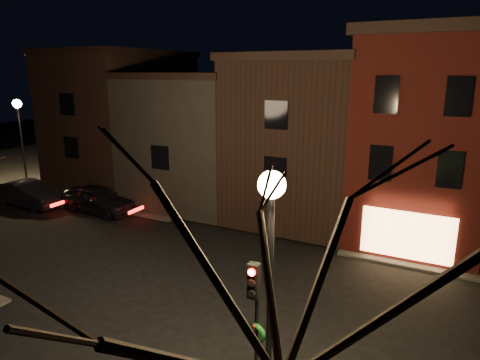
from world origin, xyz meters
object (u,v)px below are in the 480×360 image
traffic_signal (255,313)px  parked_car_a (99,199)px  bare_tree_right (285,244)px  street_lamp_near (271,234)px  parked_car_b (28,194)px  street_lamp_far (19,119)px

traffic_signal → parked_car_a: traffic_signal is taller
traffic_signal → bare_tree_right: (1.90, -2.99, 3.34)m
bare_tree_right → street_lamp_near: bearing=117.5°
bare_tree_right → parked_car_b: bare_tree_right is taller
street_lamp_far → parked_car_a: 10.19m
parked_car_b → parked_car_a: bearing=-77.4°
bare_tree_right → parked_car_b: bearing=152.3°
street_lamp_far → street_lamp_near: bearing=-25.8°
traffic_signal → parked_car_a: bearing=147.2°
bare_tree_right → parked_car_a: 22.38m
street_lamp_far → traffic_signal: bearing=-25.5°
street_lamp_far → traffic_signal: 27.35m
street_lamp_far → bare_tree_right: 30.32m
street_lamp_near → parked_car_b: (-21.17, 9.31, -4.36)m
bare_tree_right → parked_car_b: size_ratio=1.70×
parked_car_a → traffic_signal: bearing=-120.6°
traffic_signal → parked_car_b: (-20.57, 8.82, -1.98)m
traffic_signal → bare_tree_right: 4.87m
street_lamp_far → traffic_signal: street_lamp_far is taller
street_lamp_near → street_lamp_far: bearing=154.2°
bare_tree_right → street_lamp_far: bearing=151.0°
street_lamp_far → bare_tree_right: bearing=-29.0°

